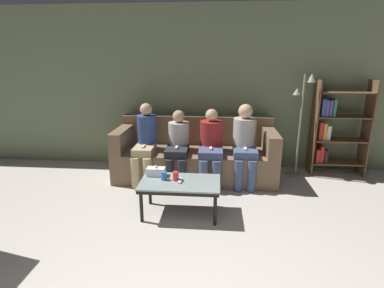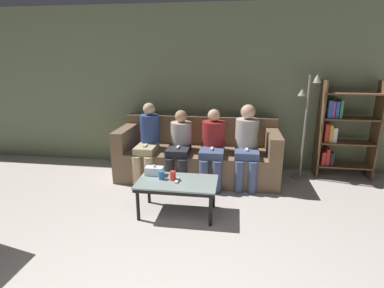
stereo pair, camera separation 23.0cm
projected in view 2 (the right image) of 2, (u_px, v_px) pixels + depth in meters
name	position (u px, v px, depth m)	size (l,w,h in m)	color
wall_back	(202.00, 89.00, 4.88)	(12.00, 0.06, 2.60)	#707F5B
couch	(198.00, 156.00, 4.64)	(2.39, 0.92, 0.90)	brown
coffee_table	(177.00, 185.00, 3.48)	(0.92, 0.54, 0.41)	#8C9E99
cup_near_left	(161.00, 175.00, 3.51)	(0.07, 0.07, 0.10)	#3372BF
cup_near_right	(173.00, 176.00, 3.48)	(0.07, 0.07, 0.11)	red
tissue_box	(154.00, 171.00, 3.65)	(0.22, 0.12, 0.13)	white
game_remote	(177.00, 180.00, 3.47)	(0.04, 0.15, 0.02)	white
bookshelf	(340.00, 131.00, 4.52)	(0.82, 0.32, 1.48)	brown
standing_lamp	(307.00, 116.00, 4.39)	(0.31, 0.26, 1.57)	gray
seated_person_left_end	(148.00, 141.00, 4.45)	(0.31, 0.63, 1.15)	tan
seated_person_mid_left	(180.00, 145.00, 4.38)	(0.31, 0.67, 1.05)	#28282D
seated_person_mid_right	(213.00, 144.00, 4.32)	(0.34, 0.69, 1.08)	#47567A
seated_person_right_end	(247.00, 143.00, 4.26)	(0.33, 0.64, 1.16)	#47567A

